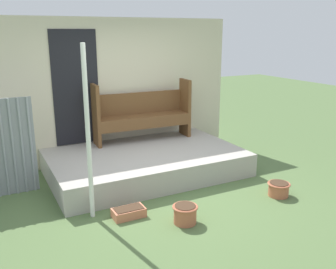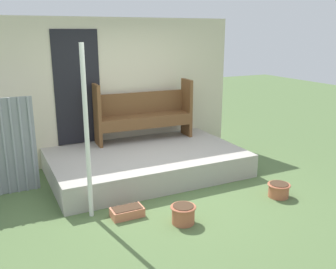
# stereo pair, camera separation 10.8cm
# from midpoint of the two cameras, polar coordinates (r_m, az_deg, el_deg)

# --- Properties ---
(ground_plane) EXTENTS (24.00, 24.00, 0.00)m
(ground_plane) POSITION_cam_midpoint_polar(r_m,az_deg,el_deg) (5.63, -0.74, -9.33)
(ground_plane) COLOR #516B3D
(porch_slab) EXTENTS (3.18, 1.98, 0.39)m
(porch_slab) POSITION_cam_midpoint_polar(r_m,az_deg,el_deg) (6.42, -3.91, -4.27)
(porch_slab) COLOR #A8A399
(porch_slab) RESTS_ON ground_plane
(house_wall) EXTENTS (4.38, 0.08, 2.60)m
(house_wall) POSITION_cam_midpoint_polar(r_m,az_deg,el_deg) (7.06, -7.68, 6.75)
(house_wall) COLOR beige
(house_wall) RESTS_ON ground_plane
(support_post) EXTENTS (0.06, 0.06, 2.23)m
(support_post) POSITION_cam_midpoint_polar(r_m,az_deg,el_deg) (4.76, -12.73, -0.06)
(support_post) COLOR white
(support_post) RESTS_ON ground_plane
(bench) EXTENTS (1.82, 0.49, 1.09)m
(bench) POSITION_cam_midpoint_polar(r_m,az_deg,el_deg) (6.95, -4.39, 3.52)
(bench) COLOR brown
(bench) RESTS_ON porch_slab
(flower_pot_left) EXTENTS (0.33, 0.33, 0.24)m
(flower_pot_left) POSITION_cam_midpoint_polar(r_m,az_deg,el_deg) (4.85, 1.97, -11.92)
(flower_pot_left) COLOR #B26042
(flower_pot_left) RESTS_ON ground_plane
(flower_pot_middle) EXTENTS (0.34, 0.34, 0.21)m
(flower_pot_middle) POSITION_cam_midpoint_polar(r_m,az_deg,el_deg) (5.80, 15.99, -7.92)
(flower_pot_middle) COLOR #B26042
(flower_pot_middle) RESTS_ON ground_plane
(planter_box_rect) EXTENTS (0.42, 0.24, 0.13)m
(planter_box_rect) POSITION_cam_midpoint_polar(r_m,az_deg,el_deg) (5.05, -6.64, -11.71)
(planter_box_rect) COLOR #C67251
(planter_box_rect) RESTS_ON ground_plane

